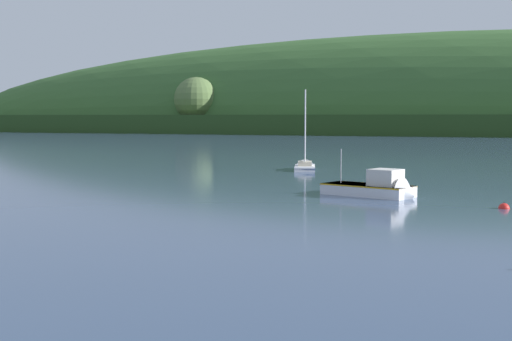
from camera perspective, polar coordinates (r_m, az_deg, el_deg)
far_shoreline_hill at (r=227.36m, az=14.00°, el=3.06°), size 487.28×83.10×63.80m
sailboat_midwater_white at (r=70.01m, az=4.05°, el=0.16°), size 3.82×6.30×8.99m
fishing_boat_moored at (r=47.13m, az=9.98°, el=-1.61°), size 6.93×4.14×4.02m
mooring_buoy_foreground at (r=42.86m, az=19.71°, el=-2.96°), size 0.64×0.64×0.72m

